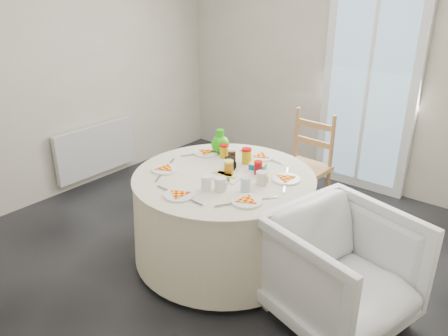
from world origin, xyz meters
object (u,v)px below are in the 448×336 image
Objects in this scene: wooden_chair at (301,170)px; radiator at (96,150)px; armchair at (341,270)px; table at (224,216)px; green_pitcher at (220,139)px.

radiator is at bearing -157.29° from wooden_chair.
wooden_chair is at bearing 55.25° from armchair.
table is 1.70× the size of armchair.
green_pitcher is (-0.32, 0.35, 0.49)m from table.
wooden_chair reaches higher than green_pitcher.
table is at bearing 100.66° from armchair.
wooden_chair reaches higher than table.
radiator is 4.88× the size of green_pitcher.
table is 1.05m from armchair.
table is at bearing -93.16° from wooden_chair.
wooden_chair reaches higher than armchair.
wooden_chair is 1.44m from armchair.
wooden_chair reaches higher than radiator.
armchair is at bearing 1.39° from green_pitcher.
armchair reaches higher than table.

